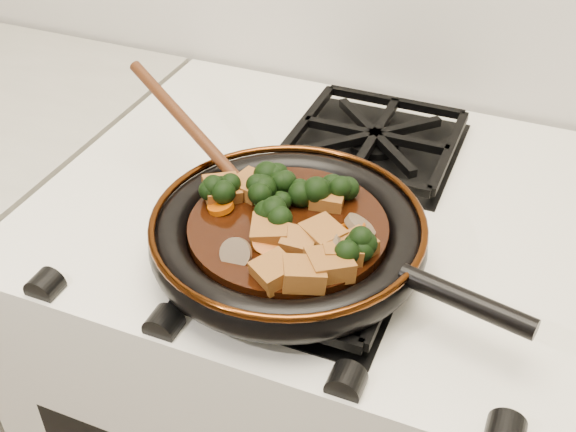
% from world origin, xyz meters
% --- Properties ---
extents(stove, '(0.76, 0.60, 0.90)m').
position_xyz_m(stove, '(0.00, 1.69, 0.45)').
color(stove, white).
rests_on(stove, ground).
extents(burner_grate_front, '(0.23, 0.23, 0.03)m').
position_xyz_m(burner_grate_front, '(0.00, 1.55, 0.91)').
color(burner_grate_front, black).
rests_on(burner_grate_front, stove).
extents(burner_grate_back, '(0.23, 0.23, 0.03)m').
position_xyz_m(burner_grate_back, '(0.00, 1.83, 0.91)').
color(burner_grate_back, black).
rests_on(burner_grate_back, stove).
extents(skillet, '(0.43, 0.31, 0.05)m').
position_xyz_m(skillet, '(-0.02, 1.55, 0.94)').
color(skillet, black).
rests_on(skillet, burner_grate_front).
extents(braising_sauce, '(0.22, 0.22, 0.02)m').
position_xyz_m(braising_sauce, '(-0.02, 1.55, 0.95)').
color(braising_sauce, black).
rests_on(braising_sauce, skillet).
extents(tofu_cube_0, '(0.05, 0.05, 0.03)m').
position_xyz_m(tofu_cube_0, '(0.00, 1.47, 0.97)').
color(tofu_cube_0, brown).
rests_on(tofu_cube_0, braising_sauce).
extents(tofu_cube_1, '(0.05, 0.05, 0.03)m').
position_xyz_m(tofu_cube_1, '(0.07, 1.53, 0.97)').
color(tofu_cube_1, brown).
rests_on(tofu_cube_1, braising_sauce).
extents(tofu_cube_2, '(0.05, 0.05, 0.03)m').
position_xyz_m(tofu_cube_2, '(-0.08, 1.59, 0.97)').
color(tofu_cube_2, brown).
rests_on(tofu_cube_2, braising_sauce).
extents(tofu_cube_3, '(0.06, 0.05, 0.03)m').
position_xyz_m(tofu_cube_3, '(0.03, 1.47, 0.97)').
color(tofu_cube_3, brown).
rests_on(tofu_cube_3, braising_sauce).
extents(tofu_cube_4, '(0.06, 0.05, 0.02)m').
position_xyz_m(tofu_cube_4, '(0.03, 1.54, 0.97)').
color(tofu_cube_4, brown).
rests_on(tofu_cube_4, braising_sauce).
extents(tofu_cube_5, '(0.04, 0.05, 0.02)m').
position_xyz_m(tofu_cube_5, '(0.01, 1.61, 0.97)').
color(tofu_cube_5, brown).
rests_on(tofu_cube_5, braising_sauce).
extents(tofu_cube_6, '(0.06, 0.06, 0.03)m').
position_xyz_m(tofu_cube_6, '(0.05, 1.50, 0.97)').
color(tofu_cube_6, brown).
rests_on(tofu_cube_6, braising_sauce).
extents(tofu_cube_7, '(0.05, 0.05, 0.03)m').
position_xyz_m(tofu_cube_7, '(0.05, 1.52, 0.97)').
color(tofu_cube_7, brown).
rests_on(tofu_cube_7, braising_sauce).
extents(tofu_cube_8, '(0.06, 0.06, 0.03)m').
position_xyz_m(tofu_cube_8, '(-0.11, 1.57, 0.97)').
color(tofu_cube_8, brown).
rests_on(tofu_cube_8, braising_sauce).
extents(tofu_cube_9, '(0.05, 0.05, 0.03)m').
position_xyz_m(tofu_cube_9, '(-0.03, 1.53, 0.97)').
color(tofu_cube_9, brown).
rests_on(tofu_cube_9, braising_sauce).
extents(tofu_cube_10, '(0.04, 0.04, 0.03)m').
position_xyz_m(tofu_cube_10, '(0.01, 1.52, 0.97)').
color(tofu_cube_10, brown).
rests_on(tofu_cube_10, braising_sauce).
extents(tofu_cube_11, '(0.05, 0.05, 0.02)m').
position_xyz_m(tofu_cube_11, '(0.06, 1.54, 0.97)').
color(tofu_cube_11, brown).
rests_on(tofu_cube_11, braising_sauce).
extents(broccoli_floret_0, '(0.07, 0.06, 0.06)m').
position_xyz_m(broccoli_floret_0, '(-0.03, 1.55, 0.97)').
color(broccoli_floret_0, black).
rests_on(broccoli_floret_0, braising_sauce).
extents(broccoli_floret_1, '(0.07, 0.08, 0.07)m').
position_xyz_m(broccoli_floret_1, '(0.02, 1.63, 0.97)').
color(broccoli_floret_1, black).
rests_on(broccoli_floret_1, braising_sauce).
extents(broccoli_floret_2, '(0.06, 0.07, 0.06)m').
position_xyz_m(broccoli_floret_2, '(-0.06, 1.61, 0.97)').
color(broccoli_floret_2, black).
rests_on(broccoli_floret_2, braising_sauce).
extents(broccoli_floret_3, '(0.07, 0.06, 0.07)m').
position_xyz_m(broccoli_floret_3, '(-0.10, 1.57, 0.97)').
color(broccoli_floret_3, black).
rests_on(broccoli_floret_3, braising_sauce).
extents(broccoli_floret_4, '(0.07, 0.07, 0.05)m').
position_xyz_m(broccoli_floret_4, '(-0.05, 1.59, 0.97)').
color(broccoli_floret_4, black).
rests_on(broccoli_floret_4, braising_sauce).
extents(broccoli_floret_5, '(0.09, 0.09, 0.05)m').
position_xyz_m(broccoli_floret_5, '(-0.07, 1.58, 0.97)').
color(broccoli_floret_5, black).
rests_on(broccoli_floret_5, braising_sauce).
extents(broccoli_floret_6, '(0.07, 0.08, 0.06)m').
position_xyz_m(broccoli_floret_6, '(0.06, 1.53, 0.97)').
color(broccoli_floret_6, black).
rests_on(broccoli_floret_6, braising_sauce).
extents(broccoli_floret_7, '(0.09, 0.09, 0.07)m').
position_xyz_m(broccoli_floret_7, '(-0.01, 1.60, 0.97)').
color(broccoli_floret_7, black).
rests_on(broccoli_floret_7, braising_sauce).
extents(carrot_coin_0, '(0.03, 0.03, 0.03)m').
position_xyz_m(carrot_coin_0, '(-0.03, 1.51, 0.96)').
color(carrot_coin_0, '#AE4404').
rests_on(carrot_coin_0, braising_sauce).
extents(carrot_coin_1, '(0.03, 0.03, 0.01)m').
position_xyz_m(carrot_coin_1, '(0.04, 1.49, 0.96)').
color(carrot_coin_1, '#AE4404').
rests_on(carrot_coin_1, braising_sauce).
extents(carrot_coin_2, '(0.03, 0.03, 0.01)m').
position_xyz_m(carrot_coin_2, '(-0.10, 1.55, 0.96)').
color(carrot_coin_2, '#AE4404').
rests_on(carrot_coin_2, braising_sauce).
extents(carrot_coin_3, '(0.03, 0.03, 0.01)m').
position_xyz_m(carrot_coin_3, '(-0.01, 1.48, 0.96)').
color(carrot_coin_3, '#AE4404').
rests_on(carrot_coin_3, braising_sauce).
extents(carrot_coin_4, '(0.03, 0.03, 0.02)m').
position_xyz_m(carrot_coin_4, '(-0.03, 1.53, 0.96)').
color(carrot_coin_4, '#AE4404').
rests_on(carrot_coin_4, braising_sauce).
extents(carrot_coin_5, '(0.03, 0.03, 0.02)m').
position_xyz_m(carrot_coin_5, '(0.05, 1.57, 0.96)').
color(carrot_coin_5, '#AE4404').
rests_on(carrot_coin_5, braising_sauce).
extents(mushroom_slice_0, '(0.05, 0.05, 0.03)m').
position_xyz_m(mushroom_slice_0, '(0.06, 1.57, 0.97)').
color(mushroom_slice_0, brown).
rests_on(mushroom_slice_0, braising_sauce).
extents(mushroom_slice_1, '(0.04, 0.03, 0.03)m').
position_xyz_m(mushroom_slice_1, '(-0.05, 1.48, 0.97)').
color(mushroom_slice_1, brown).
rests_on(mushroom_slice_1, braising_sauce).
extents(mushroom_slice_2, '(0.05, 0.05, 0.03)m').
position_xyz_m(mushroom_slice_2, '(0.06, 1.53, 0.97)').
color(mushroom_slice_2, brown).
rests_on(mushroom_slice_2, braising_sauce).
extents(wooden_spoon, '(0.14, 0.09, 0.24)m').
position_xyz_m(wooden_spoon, '(-0.15, 1.62, 0.98)').
color(wooden_spoon, '#4A230F').
rests_on(wooden_spoon, braising_sauce).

